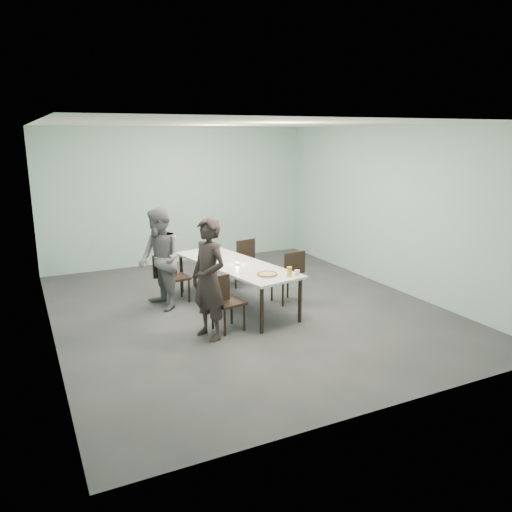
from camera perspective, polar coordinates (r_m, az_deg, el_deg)
name	(u,v)px	position (r m, az deg, el deg)	size (l,w,h in m)	color
ground	(245,308)	(8.43, -1.26, -5.99)	(7.00, 7.00, 0.00)	#333335
room_shell	(244,188)	(7.97, -1.34, 7.83)	(6.02, 7.02, 3.01)	#9BC4BC
table	(235,266)	(8.35, -2.38, -1.20)	(1.37, 2.72, 0.75)	white
chair_near_left	(223,299)	(7.35, -3.74, -4.90)	(0.64, 0.49, 0.87)	black
chair_far_left	(171,274)	(8.71, -9.67, -2.07)	(0.63, 0.46, 0.87)	black
chair_near_right	(289,273)	(8.65, 3.84, -2.01)	(0.63, 0.46, 0.87)	black
chair_far_right	(241,259)	(9.61, -1.69, -0.36)	(0.64, 0.49, 0.87)	black
diner_near	(209,279)	(7.03, -5.43, -2.65)	(0.64, 0.42, 1.74)	black
diner_far	(160,259)	(8.33, -10.92, -0.39)	(0.82, 0.64, 1.69)	slate
pizza	(267,274)	(7.61, 1.30, -2.12)	(0.34, 0.34, 0.04)	white
side_plate	(261,269)	(7.97, 0.62, -1.47)	(0.18, 0.18, 0.01)	white
beer_glass	(290,272)	(7.56, 3.85, -1.80)	(0.08, 0.08, 0.15)	gold
water_tumbler	(297,273)	(7.61, 4.71, -1.94)	(0.08, 0.08, 0.09)	silver
tealight	(237,264)	(8.22, -2.15, -0.89)	(0.06, 0.06, 0.05)	silver
amber_tumbler	(217,254)	(8.80, -4.47, 0.21)	(0.07, 0.07, 0.08)	gold
menu	(202,253)	(9.04, -6.21, 0.30)	(0.30, 0.22, 0.01)	silver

